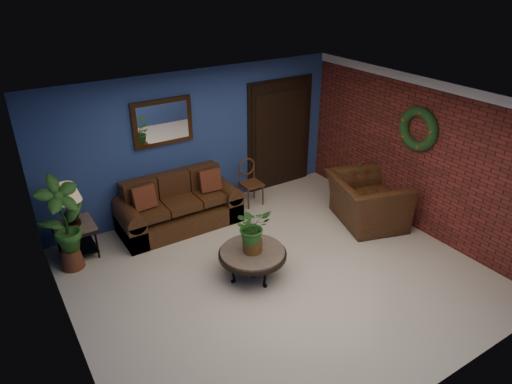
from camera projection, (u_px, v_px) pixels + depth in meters
floor at (277, 274)px, 6.61m from camera, size 5.50×5.50×0.00m
wall_back at (197, 142)px, 7.93m from camera, size 5.50×0.04×2.50m
wall_left at (62, 264)px, 4.73m from camera, size 0.04×5.00×2.50m
wall_right_brick at (419, 156)px, 7.36m from camera, size 0.04×5.00×2.50m
ceiling at (282, 106)px, 5.48m from camera, size 5.50×5.00×0.02m
crown_molding at (430, 83)px, 6.81m from camera, size 0.03×5.00×0.14m
wall_mirror at (163, 122)px, 7.40m from camera, size 1.02×0.06×0.77m
closet_door at (280, 135)px, 8.83m from camera, size 1.44×0.06×2.18m
wreath at (418, 129)px, 7.17m from camera, size 0.16×0.72×0.72m
sofa at (178, 209)px, 7.74m from camera, size 2.01×0.87×0.91m
coffee_table at (252, 254)px, 6.45m from camera, size 0.97×0.97×0.42m
end_table at (75, 232)px, 6.87m from camera, size 0.60×0.60×0.55m
table_lamp at (68, 200)px, 6.62m from camera, size 0.39×0.39×0.65m
side_chair at (250, 179)px, 8.38m from camera, size 0.37×0.37×0.86m
armchair at (367, 200)px, 7.78m from camera, size 1.43×1.54×0.82m
coffee_plant at (252, 228)px, 6.25m from camera, size 0.53×0.47×0.68m
floor_plant at (351, 182)px, 8.31m from camera, size 0.42×0.35×0.87m
tall_plant at (64, 221)px, 6.42m from camera, size 0.74×0.61×1.46m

